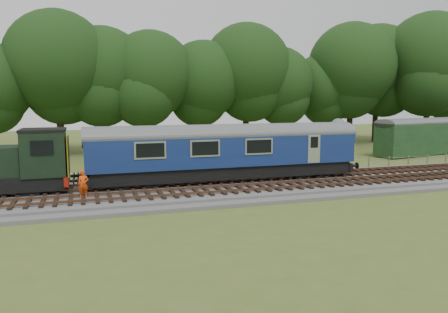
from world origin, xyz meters
name	(u,v)px	position (x,y,z in m)	size (l,w,h in m)	color
ground	(282,187)	(0.00, 0.00, 0.00)	(120.00, 120.00, 0.00)	#495C22
ballast	(282,184)	(0.00, 0.00, 0.17)	(70.00, 7.00, 0.35)	#4C4C4F
track_north	(274,177)	(0.00, 1.40, 0.42)	(67.20, 2.40, 0.21)	black
track_south	(293,185)	(0.00, -1.60, 0.42)	(67.20, 2.40, 0.21)	black
fence	(257,175)	(0.00, 4.50, 0.00)	(64.00, 0.12, 1.00)	#6B6054
tree_line	(199,150)	(0.00, 22.00, 0.00)	(70.00, 8.00, 18.00)	black
dmu_railcar	(226,147)	(-3.51, 1.40, 2.61)	(18.05, 2.86, 3.88)	black
worker	(83,184)	(-12.60, -1.01, 1.13)	(0.57, 0.37, 1.56)	#FF470D
parked_coach	(432,134)	(22.46, 11.03, 2.11)	(14.90, 5.44, 3.75)	#173317
shed	(427,139)	(24.79, 14.16, 1.24)	(3.56, 3.56, 2.45)	#173317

